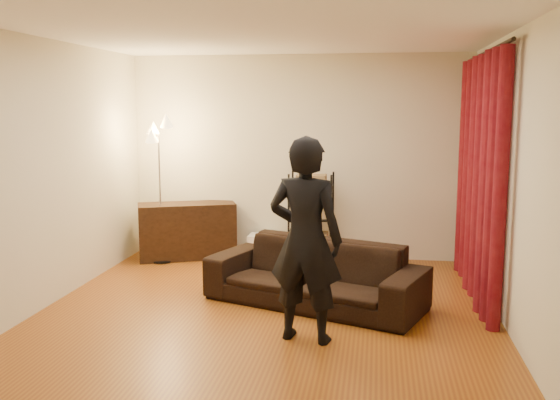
% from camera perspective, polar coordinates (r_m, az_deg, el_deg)
% --- Properties ---
extents(floor, '(5.00, 5.00, 0.00)m').
position_cam_1_polar(floor, '(6.20, -1.37, -10.50)').
color(floor, brown).
rests_on(floor, ground).
extents(ceiling, '(5.00, 5.00, 0.00)m').
position_cam_1_polar(ceiling, '(5.89, -1.46, 15.14)').
color(ceiling, white).
rests_on(ceiling, ground).
extents(wall_back, '(5.00, 0.00, 5.00)m').
position_cam_1_polar(wall_back, '(8.36, 1.67, 3.94)').
color(wall_back, beige).
rests_on(wall_back, ground).
extents(wall_front, '(5.00, 0.00, 5.00)m').
position_cam_1_polar(wall_front, '(3.49, -8.80, -2.70)').
color(wall_front, beige).
rests_on(wall_front, ground).
extents(wall_left, '(0.00, 5.00, 5.00)m').
position_cam_1_polar(wall_left, '(6.68, -20.79, 2.21)').
color(wall_left, beige).
rests_on(wall_left, ground).
extents(wall_right, '(0.00, 5.00, 5.00)m').
position_cam_1_polar(wall_right, '(5.92, 20.54, 1.48)').
color(wall_right, beige).
rests_on(wall_right, ground).
extents(curtain_rod, '(0.04, 2.65, 0.04)m').
position_cam_1_polar(curtain_rod, '(6.99, 18.40, 12.70)').
color(curtain_rod, black).
rests_on(curtain_rod, wall_right).
extents(curtain, '(0.22, 2.65, 2.55)m').
position_cam_1_polar(curtain, '(7.01, 17.73, 2.03)').
color(curtain, maroon).
rests_on(curtain, ground).
extents(sofa, '(2.38, 1.60, 0.65)m').
position_cam_1_polar(sofa, '(6.44, 3.19, -6.75)').
color(sofa, black).
rests_on(sofa, ground).
extents(person, '(0.72, 0.55, 1.78)m').
position_cam_1_polar(person, '(5.35, 2.34, -3.67)').
color(person, black).
rests_on(person, ground).
extents(media_cabinet, '(1.36, 0.92, 0.74)m').
position_cam_1_polar(media_cabinet, '(8.46, -8.47, -2.79)').
color(media_cabinet, black).
rests_on(media_cabinet, ground).
extents(storage_boxes, '(0.40, 0.32, 0.32)m').
position_cam_1_polar(storage_boxes, '(8.42, -1.52, -4.22)').
color(storage_boxes, white).
rests_on(storage_boxes, ground).
extents(wire_shelf, '(0.64, 0.56, 1.18)m').
position_cam_1_polar(wire_shelf, '(8.07, 2.86, -1.67)').
color(wire_shelf, black).
rests_on(wire_shelf, ground).
extents(floor_lamp, '(0.43, 0.43, 1.85)m').
position_cam_1_polar(floor_lamp, '(8.20, -10.92, 0.70)').
color(floor_lamp, silver).
rests_on(floor_lamp, ground).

